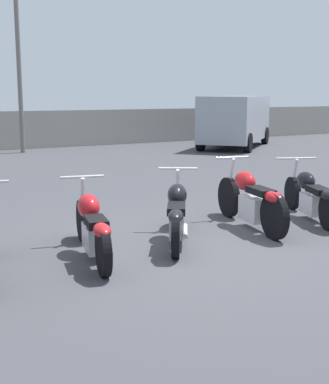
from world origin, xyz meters
TOP-DOWN VIEW (x-y plane):
  - ground_plane at (0.00, 0.00)m, footprint 60.00×60.00m
  - motorcycle_slot_1 at (-1.34, 0.14)m, footprint 0.77×2.14m
  - motorcycle_slot_2 at (-0.03, 0.22)m, footprint 1.27×1.90m
  - motorcycle_slot_3 at (1.39, 0.33)m, footprint 0.72×2.17m
  - motorcycle_slot_4 at (2.61, 0.27)m, footprint 1.07×2.01m
  - parked_van at (9.14, 10.75)m, footprint 4.89×4.51m

SIDE VIEW (x-z plane):
  - ground_plane at x=0.00m, z-range 0.00..0.00m
  - motorcycle_slot_4 at x=2.61m, z-range -0.08..0.88m
  - motorcycle_slot_1 at x=-1.34m, z-range -0.07..0.89m
  - motorcycle_slot_2 at x=-0.03m, z-range -0.07..0.89m
  - motorcycle_slot_3 at x=1.39m, z-range -0.08..0.97m
  - parked_van at x=9.14m, z-range 0.12..2.10m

